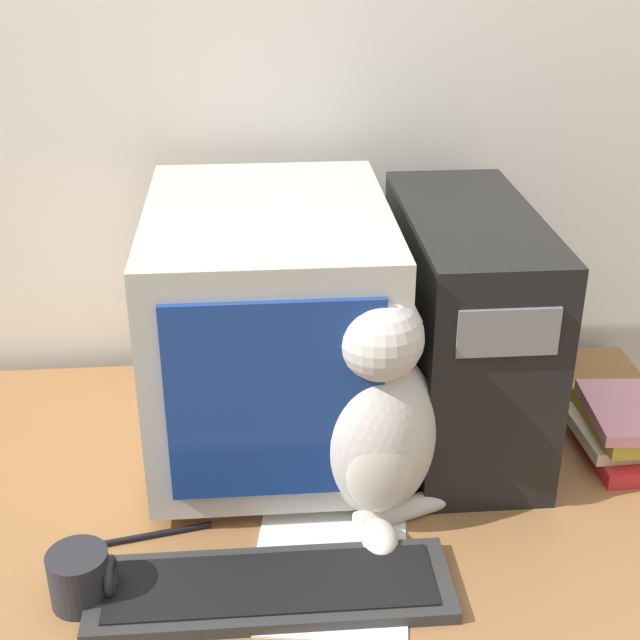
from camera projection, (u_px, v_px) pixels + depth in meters
wall_back at (272, 97)px, 1.59m from camera, size 7.00×0.05×2.50m
crt_monitor at (270, 327)px, 1.41m from camera, size 0.37×0.48×0.41m
computer_tower at (464, 327)px, 1.45m from camera, size 0.20×0.46×0.39m
keyboard at (271, 588)px, 1.17m from camera, size 0.48×0.15×0.02m
cat at (378, 421)px, 1.26m from camera, size 0.29×0.22×0.37m
book_stack at (625, 428)px, 1.45m from camera, size 0.15×0.21×0.09m
pen at (157, 534)px, 1.28m from camera, size 0.16×0.04×0.01m
paper_sheet at (330, 559)px, 1.23m from camera, size 0.25×0.32×0.00m
mug at (82, 577)px, 1.15m from camera, size 0.09×0.08×0.08m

